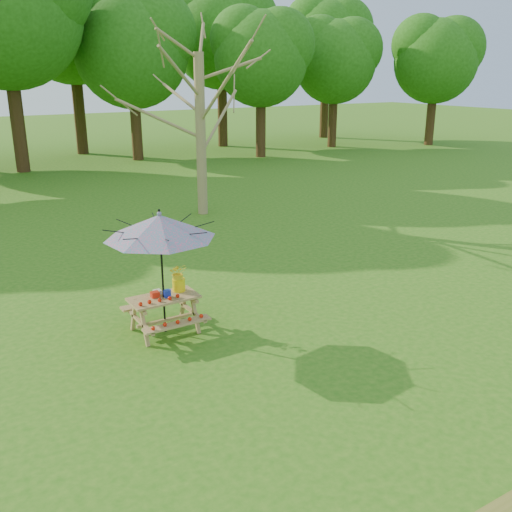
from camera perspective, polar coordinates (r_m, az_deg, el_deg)
ground at (r=8.18m, az=8.35°, el=-15.19°), size 120.00×120.00×0.00m
picnic_table at (r=10.31m, az=-9.12°, el=-5.83°), size 1.20×1.32×0.67m
patio_umbrella at (r=9.78m, az=-9.59°, el=2.91°), size 2.32×2.32×2.25m
produce_bins at (r=10.19m, az=-9.49°, el=-3.71°), size 0.32×0.37×0.13m
tomatoes_row at (r=9.96m, az=-9.63°, el=-4.36°), size 0.77×0.13×0.07m
flower_bucket at (r=10.32m, az=-7.77°, el=-2.03°), size 0.38×0.36×0.52m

